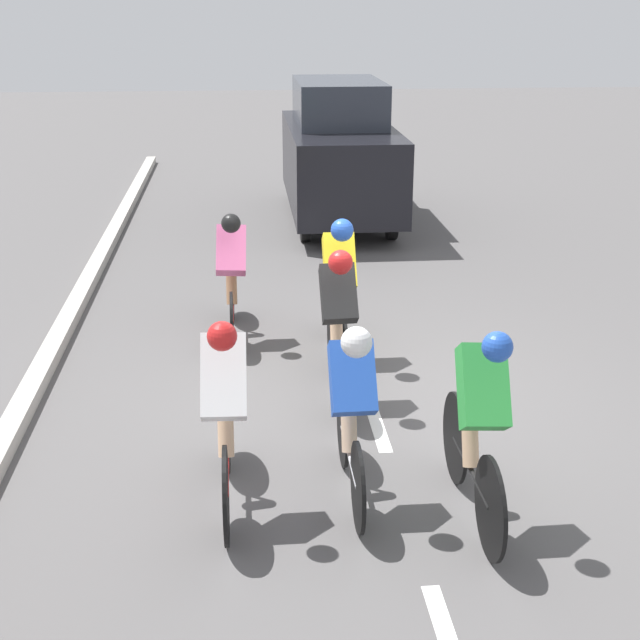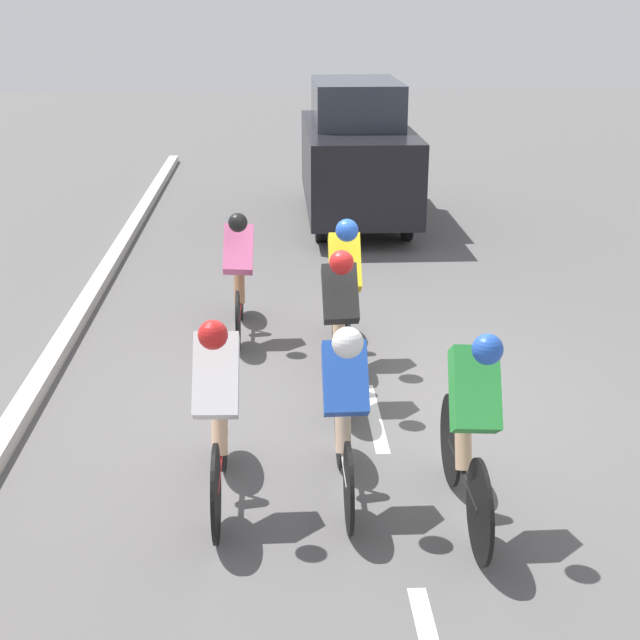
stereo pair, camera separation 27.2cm
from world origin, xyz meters
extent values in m
plane|color=#565454|center=(0.00, 0.00, 0.00)|extent=(60.00, 60.00, 0.00)
cube|color=white|center=(0.00, 0.35, 0.00)|extent=(0.12, 1.40, 0.01)
cube|color=white|center=(0.00, -2.85, 0.00)|extent=(0.12, 1.40, 0.01)
cube|color=#B7B2A8|center=(3.20, 0.35, 0.07)|extent=(0.20, 27.10, 0.14)
cylinder|color=black|center=(1.31, 1.19, 0.35)|extent=(0.03, 0.70, 0.70)
cylinder|color=black|center=(1.31, 2.20, 0.35)|extent=(0.03, 0.70, 0.70)
cylinder|color=red|center=(1.31, 1.69, 0.35)|extent=(0.04, 1.01, 0.04)
cylinder|color=red|center=(1.31, 1.52, 0.56)|extent=(0.04, 0.04, 0.42)
cylinder|color=green|center=(1.31, 1.64, 0.45)|extent=(0.07, 0.07, 0.16)
cylinder|color=#DBAD84|center=(1.31, 1.62, 0.53)|extent=(0.12, 0.23, 0.36)
cube|color=white|center=(1.31, 1.79, 1.07)|extent=(0.33, 0.51, 0.61)
sphere|color=red|center=(1.30, 2.01, 1.46)|extent=(0.20, 0.20, 0.20)
cylinder|color=black|center=(0.17, -1.74, 0.33)|extent=(0.03, 0.65, 0.65)
cylinder|color=black|center=(0.17, -0.70, 0.33)|extent=(0.03, 0.65, 0.65)
cylinder|color=black|center=(0.17, -1.22, 0.33)|extent=(0.04, 1.05, 0.04)
cylinder|color=black|center=(0.17, -1.40, 0.54)|extent=(0.04, 0.04, 0.42)
cylinder|color=#1999D8|center=(0.17, -1.27, 0.43)|extent=(0.07, 0.07, 0.16)
cylinder|color=beige|center=(0.17, -1.30, 0.51)|extent=(0.12, 0.23, 0.36)
cube|color=yellow|center=(0.17, -1.12, 1.04)|extent=(0.32, 0.50, 0.59)
sphere|color=blue|center=(0.17, -0.90, 1.43)|extent=(0.23, 0.23, 0.23)
cylinder|color=black|center=(0.28, -0.70, 0.36)|extent=(0.03, 0.72, 0.72)
cylinder|color=black|center=(0.28, 0.34, 0.36)|extent=(0.03, 0.72, 0.72)
cylinder|color=black|center=(0.28, -0.18, 0.36)|extent=(0.04, 1.05, 0.04)
cylinder|color=black|center=(0.28, -0.36, 0.57)|extent=(0.04, 0.04, 0.42)
cylinder|color=yellow|center=(0.28, -0.23, 0.46)|extent=(0.07, 0.07, 0.16)
cylinder|color=#DBAD84|center=(0.28, -0.26, 0.54)|extent=(0.12, 0.23, 0.36)
cube|color=black|center=(0.29, -0.08, 1.04)|extent=(0.33, 0.47, 0.56)
sphere|color=red|center=(0.30, 0.14, 1.41)|extent=(0.22, 0.22, 0.22)
cylinder|color=black|center=(0.38, 1.18, 0.33)|extent=(0.03, 0.66, 0.66)
cylinder|color=black|center=(0.38, 2.14, 0.33)|extent=(0.03, 0.66, 0.66)
cylinder|color=#B7B7BC|center=(0.38, 1.66, 0.33)|extent=(0.04, 0.95, 0.04)
cylinder|color=#B7B7BC|center=(0.38, 1.49, 0.54)|extent=(0.04, 0.04, 0.42)
cylinder|color=white|center=(0.38, 1.61, 0.43)|extent=(0.07, 0.07, 0.16)
cylinder|color=beige|center=(0.38, 1.59, 0.51)|extent=(0.12, 0.23, 0.36)
cube|color=blue|center=(0.39, 1.76, 1.01)|extent=(0.33, 0.46, 0.55)
sphere|color=white|center=(0.39, 1.98, 1.37)|extent=(0.22, 0.22, 0.22)
cylinder|color=black|center=(-0.46, 1.50, 0.36)|extent=(0.03, 0.72, 0.72)
cylinder|color=black|center=(-0.46, 2.53, 0.36)|extent=(0.03, 0.72, 0.72)
cylinder|color=black|center=(-0.46, 2.02, 0.36)|extent=(0.04, 1.03, 0.04)
cylinder|color=black|center=(-0.46, 1.84, 0.57)|extent=(0.04, 0.04, 0.42)
cylinder|color=#1999D8|center=(-0.46, 1.97, 0.46)|extent=(0.07, 0.07, 0.16)
cylinder|color=#DBAD84|center=(-0.46, 1.94, 0.54)|extent=(0.12, 0.23, 0.36)
cube|color=green|center=(-0.48, 2.12, 1.07)|extent=(0.35, 0.50, 0.60)
sphere|color=blue|center=(-0.49, 2.34, 1.45)|extent=(0.21, 0.21, 0.21)
cylinder|color=black|center=(1.29, -2.38, 0.33)|extent=(0.03, 0.66, 0.66)
cylinder|color=black|center=(1.29, -1.36, 0.33)|extent=(0.03, 0.66, 0.66)
cylinder|color=red|center=(1.29, -1.87, 0.33)|extent=(0.04, 1.02, 0.04)
cylinder|color=red|center=(1.29, -2.05, 0.54)|extent=(0.04, 0.04, 0.42)
cylinder|color=yellow|center=(1.29, -1.92, 0.43)|extent=(0.07, 0.07, 0.16)
cylinder|color=#9E704C|center=(1.29, -1.95, 0.51)|extent=(0.12, 0.23, 0.36)
cube|color=pink|center=(1.28, -1.77, 1.01)|extent=(0.34, 0.46, 0.56)
sphere|color=black|center=(1.27, -1.55, 1.36)|extent=(0.21, 0.21, 0.21)
cylinder|color=black|center=(-1.18, -5.89, 0.32)|extent=(0.14, 0.64, 0.64)
cylinder|color=black|center=(0.18, -5.89, 0.32)|extent=(0.14, 0.64, 0.64)
cylinder|color=black|center=(-1.18, -8.52, 0.32)|extent=(0.14, 0.64, 0.64)
cylinder|color=black|center=(0.18, -8.52, 0.32)|extent=(0.14, 0.64, 0.64)
cube|color=black|center=(-0.50, -7.20, 0.96)|extent=(1.70, 4.24, 1.28)
cube|color=#2D333D|center=(-0.50, -7.41, 1.96)|extent=(1.39, 2.33, 0.71)
camera|label=1|loc=(1.14, 7.60, 3.60)|focal=50.00mm
camera|label=2|loc=(0.87, 7.62, 3.60)|focal=50.00mm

